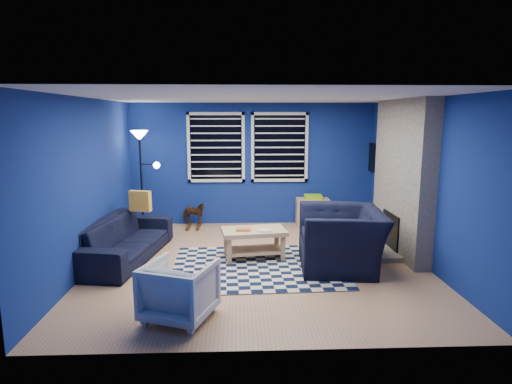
% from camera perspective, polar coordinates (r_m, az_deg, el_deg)
% --- Properties ---
extents(floor, '(5.00, 5.00, 0.00)m').
position_cam_1_polar(floor, '(6.68, 0.29, -9.44)').
color(floor, tan).
rests_on(floor, ground).
extents(ceiling, '(5.00, 5.00, 0.00)m').
position_cam_1_polar(ceiling, '(6.30, 0.31, 12.53)').
color(ceiling, white).
rests_on(ceiling, wall_back).
extents(wall_back, '(5.00, 0.00, 5.00)m').
position_cam_1_polar(wall_back, '(8.85, -0.43, 3.72)').
color(wall_back, navy).
rests_on(wall_back, floor).
extents(wall_left, '(0.00, 5.00, 5.00)m').
position_cam_1_polar(wall_left, '(6.74, -21.46, 1.00)').
color(wall_left, navy).
rests_on(wall_left, floor).
extents(wall_right, '(0.00, 5.00, 5.00)m').
position_cam_1_polar(wall_right, '(6.95, 21.38, 1.26)').
color(wall_right, navy).
rests_on(wall_right, floor).
extents(fireplace, '(0.65, 2.00, 2.50)m').
position_cam_1_polar(fireplace, '(7.36, 18.80, 1.46)').
color(fireplace, gray).
rests_on(fireplace, floor).
extents(window_left, '(1.17, 0.06, 1.42)m').
position_cam_1_polar(window_left, '(8.78, -5.35, 5.92)').
color(window_left, black).
rests_on(window_left, wall_back).
extents(window_right, '(1.17, 0.06, 1.42)m').
position_cam_1_polar(window_right, '(8.81, 3.17, 5.96)').
color(window_right, black).
rests_on(window_right, wall_back).
extents(tv, '(0.07, 1.00, 0.58)m').
position_cam_1_polar(tv, '(8.76, 15.92, 4.26)').
color(tv, black).
rests_on(tv, wall_right).
extents(rug, '(2.57, 2.09, 0.02)m').
position_cam_1_polar(rug, '(6.50, 0.19, -9.91)').
color(rug, black).
rests_on(rug, floor).
extents(sofa, '(2.34, 1.20, 0.65)m').
position_cam_1_polar(sofa, '(7.08, -17.15, -6.00)').
color(sofa, black).
rests_on(sofa, floor).
extents(armchair_big, '(1.44, 1.29, 0.88)m').
position_cam_1_polar(armchair_big, '(6.51, 11.30, -6.11)').
color(armchair_big, black).
rests_on(armchair_big, floor).
extents(armchair_bent, '(0.91, 0.92, 0.66)m').
position_cam_1_polar(armchair_bent, '(4.93, -10.16, -12.79)').
color(armchair_bent, gray).
rests_on(armchair_bent, floor).
extents(rocking_horse, '(0.40, 0.57, 0.44)m').
position_cam_1_polar(rocking_horse, '(8.77, -8.33, -2.80)').
color(rocking_horse, '#4C2718').
rests_on(rocking_horse, floor).
extents(coffee_table, '(1.06, 0.71, 0.49)m').
position_cam_1_polar(coffee_table, '(6.78, -0.30, -6.08)').
color(coffee_table, tan).
rests_on(coffee_table, rug).
extents(cabinet, '(0.68, 0.47, 0.65)m').
position_cam_1_polar(cabinet, '(8.89, 7.57, -2.64)').
color(cabinet, tan).
rests_on(cabinet, floor).
extents(floor_lamp, '(0.54, 0.33, 1.97)m').
position_cam_1_polar(floor_lamp, '(8.37, -15.07, 5.50)').
color(floor_lamp, black).
rests_on(floor_lamp, floor).
extents(throw_pillow, '(0.38, 0.21, 0.35)m').
position_cam_1_polar(throw_pillow, '(7.44, -15.18, -1.17)').
color(throw_pillow, gold).
rests_on(throw_pillow, sofa).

